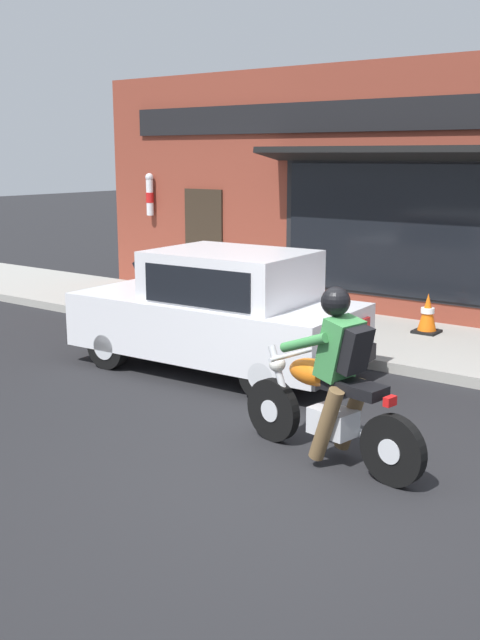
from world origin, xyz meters
The scene contains 6 objects.
ground_plane centered at (0.00, 0.00, 0.00)m, with size 80.00×80.00×0.00m, color black.
sidewalk_curb centered at (4.77, 3.00, 0.07)m, with size 2.60×22.00×0.14m, color #9E9B93.
storefront_building centered at (6.30, 2.95, 2.11)m, with size 1.25×10.50×4.20m.
motorcycle_with_rider centered at (0.56, -0.08, 0.68)m, with size 0.66×2.01×1.62m.
car_hatchback centered at (2.28, 2.55, 0.77)m, with size 1.83×3.86×1.57m.
traffic_cone centered at (5.31, 1.00, 0.43)m, with size 0.36×0.36×0.60m.
Camera 1 is at (-5.06, -3.23, 2.74)m, focal length 42.00 mm.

